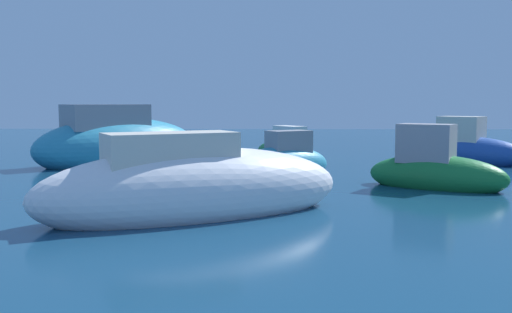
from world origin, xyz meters
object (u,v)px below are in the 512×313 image
object	(u,v)px
moored_boat_1	(194,188)
moored_boat_5	(282,163)
moored_boat_4	(468,150)
moored_boat_6	(434,170)
moored_boat_0	(118,144)
moored_boat_7	(286,151)

from	to	relation	value
moored_boat_1	moored_boat_5	xyz separation A→B (m)	(1.72, 5.50, -0.13)
moored_boat_1	moored_boat_4	xyz separation A→B (m)	(8.17, 9.38, -0.04)
moored_boat_5	moored_boat_6	distance (m)	4.13
moored_boat_0	moored_boat_6	xyz separation A→B (m)	(9.13, -5.19, -0.22)
moored_boat_1	moored_boat_7	bearing A→B (deg)	51.13
moored_boat_6	moored_boat_7	size ratio (longest dim) A/B	1.06
moored_boat_1	moored_boat_7	size ratio (longest dim) A/B	1.86
moored_boat_5	moored_boat_6	world-z (taller)	moored_boat_6
moored_boat_1	moored_boat_4	world-z (taller)	moored_boat_4
moored_boat_7	moored_boat_1	bearing A→B (deg)	134.56
moored_boat_5	moored_boat_7	bearing A→B (deg)	-125.97
moored_boat_0	moored_boat_1	bearing A→B (deg)	-107.75
moored_boat_0	moored_boat_6	bearing A→B (deg)	-70.61
moored_boat_4	moored_boat_6	distance (m)	6.46
moored_boat_7	moored_boat_5	bearing A→B (deg)	142.75
moored_boat_0	moored_boat_5	xyz separation A→B (m)	(5.48, -3.26, -0.28)
moored_boat_6	moored_boat_7	xyz separation A→B (m)	(-3.44, 6.45, -0.09)
moored_boat_0	moored_boat_1	distance (m)	9.53
moored_boat_6	moored_boat_1	bearing A→B (deg)	-115.87
moored_boat_4	moored_boat_0	bearing A→B (deg)	-136.42
moored_boat_5	moored_boat_6	size ratio (longest dim) A/B	0.94
moored_boat_4	moored_boat_6	size ratio (longest dim) A/B	1.09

